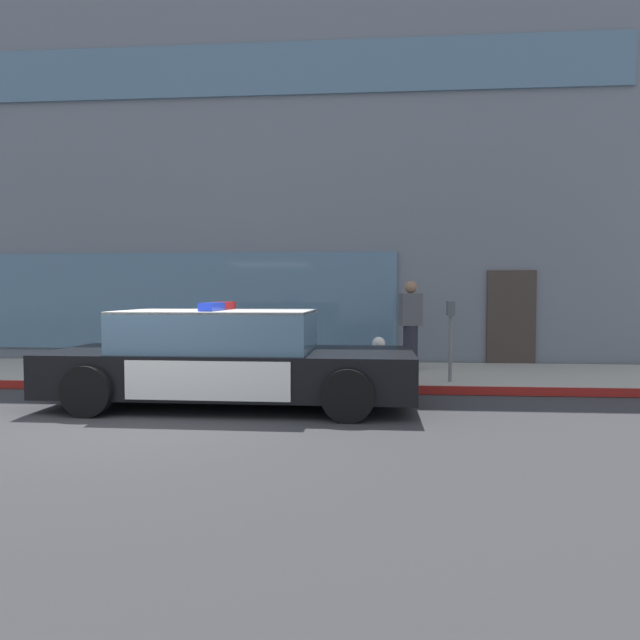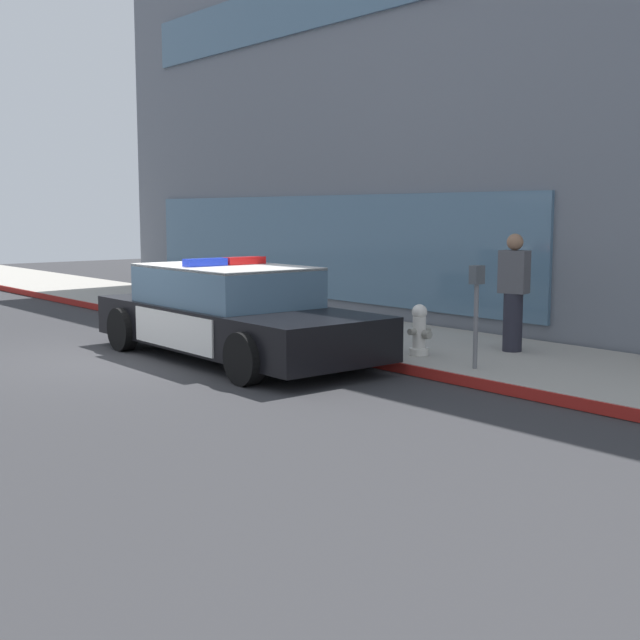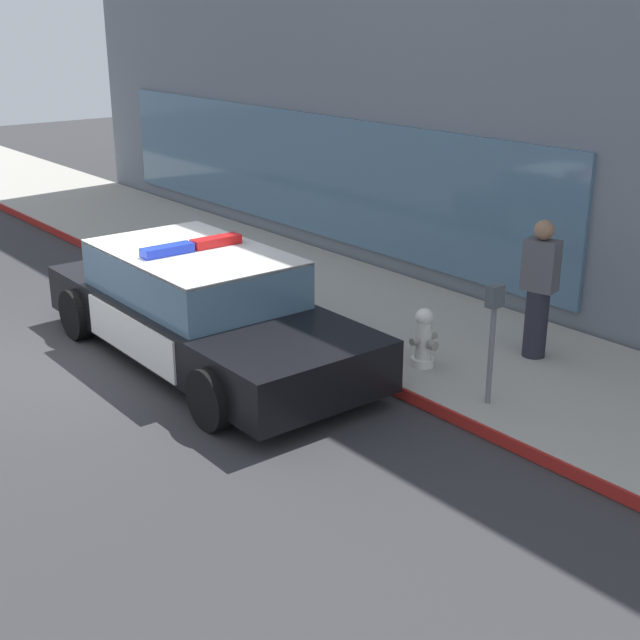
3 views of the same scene
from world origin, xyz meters
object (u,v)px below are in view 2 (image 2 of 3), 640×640
(pedestrian_on_sidewalk, at_px, (514,292))
(fire_hydrant, at_px, (419,331))
(police_cruiser, at_px, (231,313))
(parking_meter, at_px, (476,297))

(pedestrian_on_sidewalk, bearing_deg, fire_hydrant, -40.16)
(police_cruiser, height_order, pedestrian_on_sidewalk, pedestrian_on_sidewalk)
(police_cruiser, height_order, fire_hydrant, police_cruiser)
(pedestrian_on_sidewalk, height_order, parking_meter, pedestrian_on_sidewalk)
(pedestrian_on_sidewalk, bearing_deg, police_cruiser, -57.47)
(fire_hydrant, height_order, pedestrian_on_sidewalk, pedestrian_on_sidewalk)
(parking_meter, bearing_deg, police_cruiser, -155.72)
(parking_meter, bearing_deg, fire_hydrant, 170.67)
(pedestrian_on_sidewalk, distance_m, parking_meter, 1.59)
(fire_hydrant, height_order, parking_meter, parking_meter)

